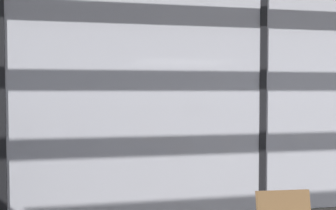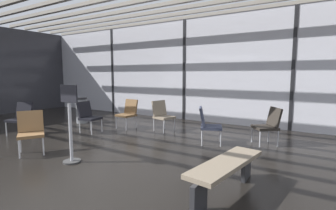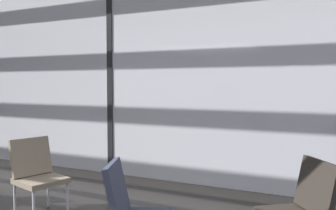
{
  "view_description": "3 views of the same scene",
  "coord_description": "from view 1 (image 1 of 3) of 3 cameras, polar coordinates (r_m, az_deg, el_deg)",
  "views": [
    {
      "loc": [
        -2.38,
        0.04,
        1.75
      ],
      "look_at": [
        -0.86,
        7.76,
        1.45
      ],
      "focal_mm": 41.17,
      "sensor_mm": 36.0,
      "label": 1
    },
    {
      "loc": [
        4.25,
        -2.75,
        1.62
      ],
      "look_at": [
        -0.37,
        4.67,
        0.55
      ],
      "focal_mm": 26.64,
      "sensor_mm": 36.0,
      "label": 2
    },
    {
      "loc": [
        3.55,
        0.12,
        1.5
      ],
      "look_at": [
        1.57,
        4.15,
        1.25
      ],
      "focal_mm": 39.19,
      "sensor_mm": 36.0,
      "label": 3
    }
  ],
  "objects": [
    {
      "name": "window_mullion_1",
      "position": [
        5.68,
        13.68,
        2.35
      ],
      "size": [
        0.1,
        0.12,
        3.54
      ],
      "primitive_type": "cube",
      "color": "black",
      "rests_on": "ground"
    },
    {
      "name": "window_mullion_0",
      "position": [
        5.27,
        -23.38,
        2.25
      ],
      "size": [
        0.1,
        0.12,
        3.54
      ],
      "primitive_type": "cube",
      "color": "black",
      "rests_on": "ground"
    },
    {
      "name": "glass_curtain_wall",
      "position": [
        5.68,
        13.68,
        2.35
      ],
      "size": [
        14.0,
        0.08,
        3.54
      ],
      "primitive_type": "cube",
      "color": "silver",
      "rests_on": "ground"
    },
    {
      "name": "parked_airplane",
      "position": [
        10.15,
        -5.78,
        3.96
      ],
      "size": [
        14.09,
        4.12,
        4.12
      ],
      "color": "#B2BCD6",
      "rests_on": "ground"
    }
  ]
}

